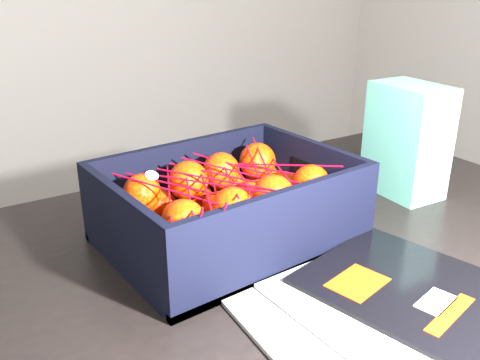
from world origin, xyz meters
TOP-DOWN VIEW (x-y plane):
  - table at (-0.13, 0.24)m, footprint 1.26×0.90m
  - magazine_stack at (-0.12, 0.05)m, footprint 0.37×0.31m
  - produce_crate at (-0.16, 0.33)m, footprint 0.36×0.27m
  - clementine_heap at (-0.16, 0.32)m, footprint 0.34×0.25m
  - mesh_net at (-0.17, 0.32)m, footprint 0.29×0.24m
  - retail_carton at (0.21, 0.28)m, footprint 0.11×0.15m

SIDE VIEW (x-z plane):
  - table at x=-0.13m, z-range 0.28..1.03m
  - magazine_stack at x=-0.12m, z-range 0.75..0.77m
  - produce_crate at x=-0.16m, z-range 0.73..0.86m
  - clementine_heap at x=-0.16m, z-range 0.75..0.86m
  - retail_carton at x=0.21m, z-range 0.75..0.95m
  - mesh_net at x=-0.17m, z-range 0.81..0.90m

